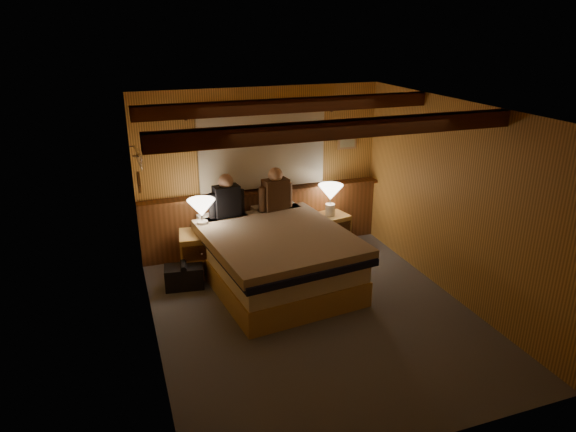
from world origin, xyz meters
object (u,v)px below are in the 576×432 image
nightstand_right (331,230)px  lamp_right (331,194)px  lamp_left (202,210)px  nightstand_left (201,254)px  duffel_bag (184,276)px  person_left (227,199)px  bed (275,257)px  person_right (276,192)px

nightstand_right → lamp_right: 0.59m
nightstand_right → lamp_left: size_ratio=1.14×
nightstand_left → duffel_bag: size_ratio=1.15×
nightstand_right → person_left: (-1.62, -0.11, 0.73)m
lamp_left → lamp_right: lamp_left is taller
person_left → duffel_bag: bearing=-153.9°
nightstand_right → duffel_bag: (-2.32, -0.56, -0.10)m
nightstand_left → nightstand_right: bearing=15.1°
lamp_right → person_left: bearing=-177.0°
nightstand_right → lamp_right: bearing=-156.1°
lamp_left → duffel_bag: lamp_left is taller
bed → person_right: 1.04m
person_right → person_left: bearing=173.6°
nightstand_right → person_left: 1.78m
bed → nightstand_right: 1.47m
bed → person_right: size_ratio=3.72×
nightstand_right → person_right: person_right is taller
person_right → duffel_bag: size_ratio=1.21×
lamp_left → duffel_bag: 0.88m
bed → lamp_right: size_ratio=4.92×
person_right → bed: bearing=-118.8°
bed → lamp_left: bearing=138.3°
lamp_left → person_left: 0.42m
lamp_right → nightstand_right: bearing=35.9°
lamp_left → person_left: bearing=25.9°
nightstand_left → lamp_left: (0.04, -0.03, 0.63)m
lamp_left → duffel_bag: bearing=-140.4°
bed → lamp_right: lamp_right is taller
nightstand_left → person_left: person_left is taller
lamp_right → duffel_bag: lamp_right is taller
person_left → duffel_bag: (-0.70, -0.45, -0.83)m
nightstand_left → lamp_right: bearing=14.5°
lamp_left → person_right: size_ratio=0.75×
lamp_left → lamp_right: 1.97m
nightstand_right → duffel_bag: size_ratio=1.04×
duffel_bag → person_right: bearing=26.7°
bed → nightstand_left: (-0.85, 0.60, -0.09)m
person_left → nightstand_right: bearing=-2.8°
duffel_bag → lamp_left: bearing=47.1°
bed → nightstand_left: bearing=138.1°
person_right → duffel_bag: 1.71m
lamp_right → person_right: size_ratio=0.76×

